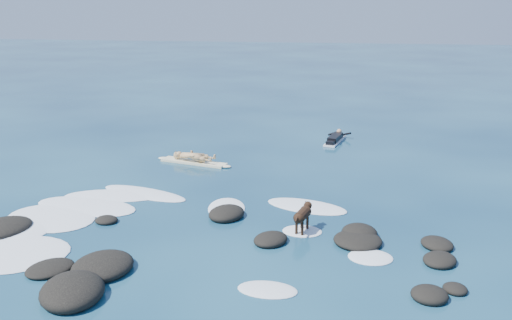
# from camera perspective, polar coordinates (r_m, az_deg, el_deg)

# --- Properties ---
(ground) EXTENTS (160.00, 160.00, 0.00)m
(ground) POSITION_cam_1_polar(r_m,az_deg,el_deg) (15.98, -1.73, -6.90)
(ground) COLOR #0A2642
(ground) RESTS_ON ground
(reef_rocks) EXTENTS (13.20, 6.99, 0.57)m
(reef_rocks) POSITION_cam_1_polar(r_m,az_deg,el_deg) (14.43, -7.63, -9.12)
(reef_rocks) COLOR black
(reef_rocks) RESTS_ON ground
(breaking_foam) EXTENTS (11.43, 7.61, 0.12)m
(breaking_foam) POSITION_cam_1_polar(r_m,az_deg,el_deg) (17.23, -13.72, -5.63)
(breaking_foam) COLOR white
(breaking_foam) RESTS_ON ground
(standing_surfer_rig) EXTENTS (3.24, 1.20, 1.86)m
(standing_surfer_rig) POSITION_cam_1_polar(r_m,az_deg,el_deg) (22.32, -6.29, 1.47)
(standing_surfer_rig) COLOR #EFEABF
(standing_surfer_rig) RESTS_ON ground
(paddling_surfer_rig) EXTENTS (1.18, 2.53, 0.44)m
(paddling_surfer_rig) POSITION_cam_1_polar(r_m,az_deg,el_deg) (26.10, 7.92, 2.13)
(paddling_surfer_rig) COLOR white
(paddling_surfer_rig) RESTS_ON ground
(dog) EXTENTS (0.49, 1.24, 0.79)m
(dog) POSITION_cam_1_polar(r_m,az_deg,el_deg) (15.61, 4.73, -5.42)
(dog) COLOR black
(dog) RESTS_ON ground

